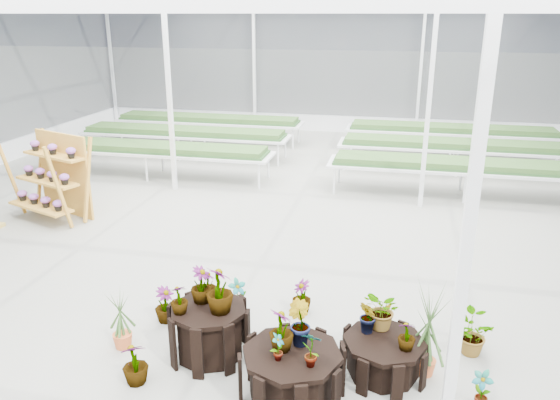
% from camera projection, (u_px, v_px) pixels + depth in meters
% --- Properties ---
extents(ground_plane, '(24.00, 24.00, 0.00)m').
position_uv_depth(ground_plane, '(247.00, 269.00, 9.44)').
color(ground_plane, gray).
rests_on(ground_plane, ground).
extents(greenhouse_shell, '(18.00, 24.00, 4.50)m').
position_uv_depth(greenhouse_shell, '(244.00, 142.00, 8.71)').
color(greenhouse_shell, white).
rests_on(greenhouse_shell, ground).
extents(steel_frame, '(18.00, 24.00, 4.50)m').
position_uv_depth(steel_frame, '(244.00, 142.00, 8.71)').
color(steel_frame, silver).
rests_on(steel_frame, ground).
extents(nursery_benches, '(16.00, 7.00, 0.84)m').
position_uv_depth(nursery_benches, '(313.00, 150.00, 15.96)').
color(nursery_benches, silver).
rests_on(nursery_benches, ground).
extents(plinth_tall, '(1.06, 1.06, 0.69)m').
position_uv_depth(plinth_tall, '(209.00, 332.00, 6.98)').
color(plinth_tall, black).
rests_on(plinth_tall, ground).
extents(plinth_mid, '(1.56, 1.56, 0.62)m').
position_uv_depth(plinth_mid, '(292.00, 375.00, 6.19)').
color(plinth_mid, black).
rests_on(plinth_mid, ground).
extents(plinth_low, '(1.38, 1.38, 0.47)m').
position_uv_depth(plinth_low, '(383.00, 357.00, 6.65)').
color(plinth_low, black).
rests_on(plinth_low, ground).
extents(shelf_rack, '(1.92, 1.44, 1.81)m').
position_uv_depth(shelf_rack, '(49.00, 178.00, 11.51)').
color(shelf_rack, '#BB852E').
rests_on(shelf_rack, ground).
extents(nursery_plants, '(5.00, 3.10, 1.34)m').
position_uv_depth(nursery_plants, '(309.00, 323.00, 6.78)').
color(nursery_plants, '#315023').
rests_on(nursery_plants, ground).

